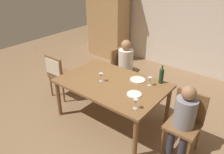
% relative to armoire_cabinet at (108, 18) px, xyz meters
% --- Properties ---
extents(ground_plane, '(10.00, 10.00, 0.00)m').
position_rel_armoire_cabinet_xyz_m(ground_plane, '(1.98, -2.33, -1.10)').
color(ground_plane, '#846647').
extents(rear_room_partition, '(6.40, 0.12, 2.70)m').
position_rel_armoire_cabinet_xyz_m(rear_room_partition, '(1.98, 0.45, 0.25)').
color(rear_room_partition, beige).
rests_on(rear_room_partition, ground_plane).
extents(armoire_cabinet, '(1.18, 0.62, 2.18)m').
position_rel_armoire_cabinet_xyz_m(armoire_cabinet, '(0.00, 0.00, 0.00)').
color(armoire_cabinet, '#A87F51').
rests_on(armoire_cabinet, ground_plane).
extents(dining_table, '(1.76, 1.16, 0.73)m').
position_rel_armoire_cabinet_xyz_m(dining_table, '(1.98, -2.33, -0.44)').
color(dining_table, brown).
rests_on(dining_table, ground_plane).
extents(chair_right_end, '(0.44, 0.44, 0.92)m').
position_rel_armoire_cabinet_xyz_m(chair_right_end, '(3.24, -2.24, -0.56)').
color(chair_right_end, brown).
rests_on(chair_right_end, ground_plane).
extents(chair_far_left, '(0.44, 0.44, 0.92)m').
position_rel_armoire_cabinet_xyz_m(chair_far_left, '(1.50, -1.37, -0.56)').
color(chair_far_left, brown).
rests_on(chair_far_left, ground_plane).
extents(chair_left_end, '(0.44, 0.46, 0.92)m').
position_rel_armoire_cabinet_xyz_m(chair_left_end, '(0.72, -2.45, -0.50)').
color(chair_left_end, brown).
rests_on(chair_left_end, ground_plane).
extents(person_woman_host, '(0.29, 0.34, 1.10)m').
position_rel_armoire_cabinet_xyz_m(person_woman_host, '(3.24, -2.35, -0.46)').
color(person_woman_host, '#33333D').
rests_on(person_woman_host, ground_plane).
extents(person_man_bearded, '(0.35, 0.31, 1.13)m').
position_rel_armoire_cabinet_xyz_m(person_man_bearded, '(1.61, -1.37, -0.44)').
color(person_man_bearded, '#33333D').
rests_on(person_man_bearded, ground_plane).
extents(wine_bottle_tall_green, '(0.07, 0.07, 0.31)m').
position_rel_armoire_cabinet_xyz_m(wine_bottle_tall_green, '(2.62, -1.84, -0.23)').
color(wine_bottle_tall_green, '#19381E').
rests_on(wine_bottle_tall_green, dining_table).
extents(wine_glass_near_left, '(0.07, 0.07, 0.15)m').
position_rel_armoire_cabinet_xyz_m(wine_glass_near_left, '(1.81, -2.41, -0.26)').
color(wine_glass_near_left, silver).
rests_on(wine_glass_near_left, dining_table).
extents(wine_glass_centre, '(0.07, 0.07, 0.15)m').
position_rel_armoire_cabinet_xyz_m(wine_glass_centre, '(2.52, -2.04, -0.26)').
color(wine_glass_centre, silver).
rests_on(wine_glass_centre, dining_table).
extents(wine_glass_near_right, '(0.07, 0.07, 0.15)m').
position_rel_armoire_cabinet_xyz_m(wine_glass_near_right, '(2.68, -2.71, -0.26)').
color(wine_glass_near_right, silver).
rests_on(wine_glass_near_right, dining_table).
extents(dinner_plate_host, '(0.22, 0.22, 0.01)m').
position_rel_armoire_cabinet_xyz_m(dinner_plate_host, '(2.48, -2.42, -0.36)').
color(dinner_plate_host, white).
rests_on(dinner_plate_host, dining_table).
extents(dinner_plate_guest_left, '(0.26, 0.26, 0.01)m').
position_rel_armoire_cabinet_xyz_m(dinner_plate_guest_left, '(2.27, -2.00, -0.36)').
color(dinner_plate_guest_left, silver).
rests_on(dinner_plate_guest_left, dining_table).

